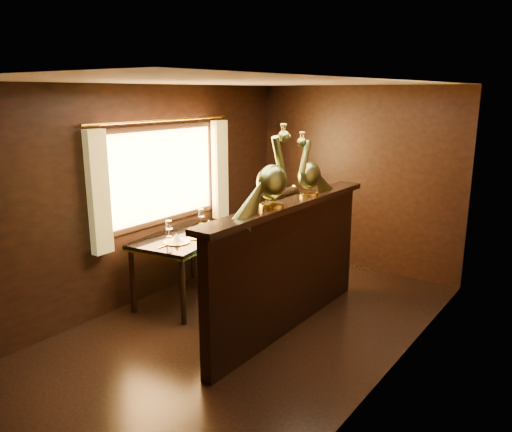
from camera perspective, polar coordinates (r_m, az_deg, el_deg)
The scene contains 8 objects.
ground at distance 5.34m, azimuth -1.10°, elevation -12.86°, with size 5.00×5.00×0.00m, color black.
room_shell at distance 4.90m, azimuth -1.86°, elevation 4.24°, with size 3.04×5.04×2.52m.
partition at distance 5.12m, azimuth 3.78°, elevation -5.43°, with size 0.26×2.70×1.36m.
dining_table at distance 5.89m, azimuth -7.83°, elevation -2.82°, with size 1.03×1.46×0.99m.
chair_left at distance 5.17m, azimuth -2.09°, elevation -6.34°, with size 0.54×0.56×1.18m.
chair_right at distance 5.61m, azimuth 2.36°, elevation -3.41°, with size 0.52×0.56×1.41m.
peacock_left at distance 4.60m, azimuth 1.83°, elevation 5.66°, with size 0.24×0.65×0.77m, color #1A4F38, non-canonical shape.
peacock_right at distance 5.19m, azimuth 6.17°, elevation 6.00°, with size 0.21×0.57×0.67m, color #1A4F38, non-canonical shape.
Camera 1 is at (2.89, -3.79, 2.41)m, focal length 35.00 mm.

